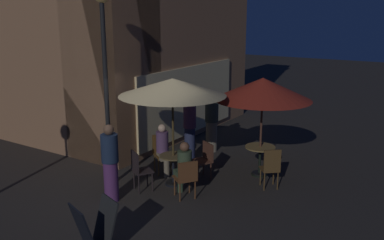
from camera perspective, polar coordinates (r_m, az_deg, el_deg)
ground_plane at (r=9.53m, az=-7.92°, el=-10.12°), size 60.00×60.00×0.00m
cafe_building at (r=13.64m, az=-11.61°, el=14.43°), size 7.23×7.70×8.03m
street_lamp_near_corner at (r=9.46m, az=-11.70°, el=9.45°), size 0.34×0.34×4.44m
menu_sandwich_board at (r=7.38m, az=-12.89°, el=-13.98°), size 0.79×0.73×0.91m
cafe_table_0 at (r=10.57m, az=9.10°, el=-4.54°), size 0.74×0.74×0.73m
cafe_table_1 at (r=9.90m, az=-2.51°, el=-6.00°), size 0.64×0.64×0.71m
patio_umbrella_0 at (r=10.17m, az=9.46°, el=4.09°), size 2.32×2.32×2.42m
patio_umbrella_1 at (r=9.43m, az=-2.63°, el=4.39°), size 2.40×2.40×2.50m
cafe_chair_0 at (r=9.77m, az=10.52°, el=-6.04°), size 0.55×0.55×0.96m
cafe_chair_1 at (r=10.64m, az=-4.14°, el=-4.02°), size 0.55×0.55×0.96m
cafe_chair_2 at (r=9.58m, az=-7.13°, el=-6.34°), size 0.54×0.54×0.93m
cafe_chair_3 at (r=9.14m, az=-0.78°, el=-7.51°), size 0.61×0.61×0.87m
cafe_chair_4 at (r=10.27m, az=1.65°, el=-5.02°), size 0.59×0.59×0.87m
patron_seated_0 at (r=10.47m, az=-3.89°, el=-3.60°), size 0.46×0.50×1.26m
patron_seated_1 at (r=9.20m, az=-1.11°, el=-6.14°), size 0.47×0.50×1.25m
patron_standing_2 at (r=9.11m, az=-10.89°, el=-5.71°), size 0.36×0.36×1.68m
patron_standing_3 at (r=11.28m, az=-0.31°, el=-1.21°), size 0.34×0.34×1.77m
patron_standing_4 at (r=12.13m, az=2.65°, el=-0.44°), size 0.38×0.38×1.66m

